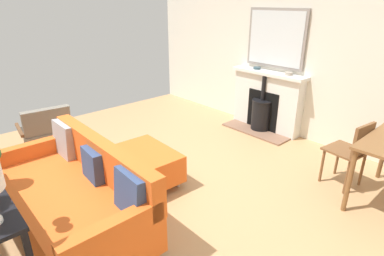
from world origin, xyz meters
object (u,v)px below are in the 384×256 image
(fireplace, at_px, (265,104))
(armchair_accent, at_px, (46,128))
(sofa, at_px, (76,194))
(ottoman, at_px, (144,164))
(mantel_bowl_near, at_px, (257,68))
(dining_chair_near_fireplace, at_px, (353,149))
(mantel_bowl_far, at_px, (289,73))

(fireplace, relative_size, armchair_accent, 1.71)
(sofa, xyz_separation_m, ottoman, (-0.91, -0.20, -0.10))
(mantel_bowl_near, xyz_separation_m, dining_chair_near_fireplace, (0.80, 2.00, -0.53))
(sofa, relative_size, armchair_accent, 2.49)
(armchair_accent, bearing_deg, dining_chair_near_fireplace, 126.24)
(mantel_bowl_far, relative_size, ottoman, 0.14)
(mantel_bowl_far, bearing_deg, armchair_accent, -29.84)
(fireplace, height_order, ottoman, fireplace)
(armchair_accent, distance_m, dining_chair_near_fireplace, 3.96)
(fireplace, distance_m, mantel_bowl_far, 0.68)
(mantel_bowl_far, distance_m, armchair_accent, 3.66)
(sofa, distance_m, ottoman, 0.94)
(sofa, height_order, ottoman, sofa)
(mantel_bowl_far, relative_size, armchair_accent, 0.15)
(mantel_bowl_near, distance_m, sofa, 3.56)
(mantel_bowl_near, relative_size, armchair_accent, 0.16)
(mantel_bowl_far, bearing_deg, ottoman, -6.56)
(dining_chair_near_fireplace, bearing_deg, sofa, -29.17)
(dining_chair_near_fireplace, bearing_deg, mantel_bowl_far, -119.81)
(mantel_bowl_near, distance_m, dining_chair_near_fireplace, 2.22)
(fireplace, relative_size, dining_chair_near_fireplace, 1.60)
(mantel_bowl_far, xyz_separation_m, dining_chair_near_fireplace, (0.80, 1.39, -0.53))
(armchair_accent, bearing_deg, mantel_bowl_far, 150.16)
(mantel_bowl_far, distance_m, dining_chair_near_fireplace, 1.69)
(mantel_bowl_near, relative_size, mantel_bowl_far, 1.06)
(ottoman, distance_m, dining_chair_near_fireplace, 2.44)
(fireplace, bearing_deg, dining_chair_near_fireplace, 66.15)
(armchair_accent, relative_size, dining_chair_near_fireplace, 0.93)
(mantel_bowl_near, xyz_separation_m, mantel_bowl_far, (0.00, 0.61, 0.01))
(mantel_bowl_near, relative_size, dining_chair_near_fireplace, 0.15)
(sofa, bearing_deg, armchair_accent, -100.61)
(fireplace, distance_m, mantel_bowl_near, 0.63)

